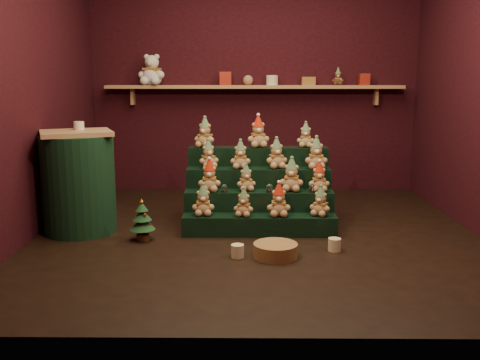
{
  "coord_description": "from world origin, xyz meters",
  "views": [
    {
      "loc": [
        -0.11,
        -4.73,
        1.41
      ],
      "look_at": [
        -0.16,
        0.25,
        0.46
      ],
      "focal_mm": 40.0,
      "sensor_mm": 36.0,
      "label": 1
    }
  ],
  "objects_px": {
    "snow_globe_c": "(312,188)",
    "mini_christmas_tree": "(142,220)",
    "snow_globe_b": "(269,188)",
    "snow_globe_a": "(224,188)",
    "side_table": "(79,182)",
    "brown_bear": "(338,77)",
    "riser_tier_front": "(259,225)",
    "mug_right": "(334,245)",
    "mug_left": "(238,251)",
    "wicker_basket": "(275,250)",
    "white_bear": "(152,66)"
  },
  "relations": [
    {
      "from": "snow_globe_a",
      "to": "snow_globe_b",
      "type": "bearing_deg",
      "value": -0.0
    },
    {
      "from": "mug_right",
      "to": "brown_bear",
      "type": "bearing_deg",
      "value": 80.77
    },
    {
      "from": "wicker_basket",
      "to": "white_bear",
      "type": "xyz_separation_m",
      "value": [
        -1.37,
        2.48,
        1.5
      ]
    },
    {
      "from": "mini_christmas_tree",
      "to": "snow_globe_b",
      "type": "bearing_deg",
      "value": 17.19
    },
    {
      "from": "snow_globe_b",
      "to": "wicker_basket",
      "type": "height_order",
      "value": "snow_globe_b"
    },
    {
      "from": "snow_globe_a",
      "to": "mini_christmas_tree",
      "type": "height_order",
      "value": "snow_globe_a"
    },
    {
      "from": "mini_christmas_tree",
      "to": "side_table",
      "type": "bearing_deg",
      "value": 156.04
    },
    {
      "from": "snow_globe_b",
      "to": "brown_bear",
      "type": "bearing_deg",
      "value": 62.31
    },
    {
      "from": "brown_bear",
      "to": "side_table",
      "type": "bearing_deg",
      "value": -140.65
    },
    {
      "from": "snow_globe_c",
      "to": "wicker_basket",
      "type": "xyz_separation_m",
      "value": [
        -0.38,
        -0.78,
        -0.34
      ]
    },
    {
      "from": "snow_globe_b",
      "to": "snow_globe_c",
      "type": "xyz_separation_m",
      "value": [
        0.39,
        0.0,
        -0.0
      ]
    },
    {
      "from": "wicker_basket",
      "to": "white_bear",
      "type": "bearing_deg",
      "value": 118.93
    },
    {
      "from": "riser_tier_front",
      "to": "mug_right",
      "type": "bearing_deg",
      "value": -37.13
    },
    {
      "from": "snow_globe_c",
      "to": "snow_globe_b",
      "type": "bearing_deg",
      "value": 180.0
    },
    {
      "from": "snow_globe_b",
      "to": "wicker_basket",
      "type": "bearing_deg",
      "value": -88.7
    },
    {
      "from": "snow_globe_c",
      "to": "wicker_basket",
      "type": "relative_size",
      "value": 0.22
    },
    {
      "from": "riser_tier_front",
      "to": "white_bear",
      "type": "distance_m",
      "value": 2.68
    },
    {
      "from": "mug_right",
      "to": "wicker_basket",
      "type": "relative_size",
      "value": 0.3
    },
    {
      "from": "wicker_basket",
      "to": "white_bear",
      "type": "relative_size",
      "value": 0.77
    },
    {
      "from": "riser_tier_front",
      "to": "brown_bear",
      "type": "height_order",
      "value": "brown_bear"
    },
    {
      "from": "snow_globe_c",
      "to": "mug_left",
      "type": "relative_size",
      "value": 0.76
    },
    {
      "from": "mini_christmas_tree",
      "to": "white_bear",
      "type": "bearing_deg",
      "value": 96.31
    },
    {
      "from": "snow_globe_c",
      "to": "side_table",
      "type": "xyz_separation_m",
      "value": [
        -2.15,
        -0.07,
        0.06
      ]
    },
    {
      "from": "riser_tier_front",
      "to": "mug_left",
      "type": "distance_m",
      "value": 0.66
    },
    {
      "from": "mini_christmas_tree",
      "to": "wicker_basket",
      "type": "distance_m",
      "value": 1.23
    },
    {
      "from": "snow_globe_a",
      "to": "side_table",
      "type": "distance_m",
      "value": 1.34
    },
    {
      "from": "snow_globe_b",
      "to": "side_table",
      "type": "distance_m",
      "value": 1.76
    },
    {
      "from": "wicker_basket",
      "to": "riser_tier_front",
      "type": "bearing_deg",
      "value": 100.31
    },
    {
      "from": "snow_globe_a",
      "to": "snow_globe_b",
      "type": "height_order",
      "value": "snow_globe_b"
    },
    {
      "from": "mug_right",
      "to": "white_bear",
      "type": "xyz_separation_m",
      "value": [
        -1.87,
        2.32,
        1.5
      ]
    },
    {
      "from": "riser_tier_front",
      "to": "snow_globe_b",
      "type": "height_order",
      "value": "snow_globe_b"
    },
    {
      "from": "side_table",
      "to": "mug_right",
      "type": "bearing_deg",
      "value": -35.82
    },
    {
      "from": "mug_right",
      "to": "wicker_basket",
      "type": "height_order",
      "value": "wicker_basket"
    },
    {
      "from": "wicker_basket",
      "to": "snow_globe_b",
      "type": "bearing_deg",
      "value": 91.3
    },
    {
      "from": "riser_tier_front",
      "to": "snow_globe_c",
      "type": "bearing_deg",
      "value": 18.08
    },
    {
      "from": "snow_globe_a",
      "to": "riser_tier_front",
      "type": "bearing_deg",
      "value": -26.18
    },
    {
      "from": "riser_tier_front",
      "to": "mini_christmas_tree",
      "type": "bearing_deg",
      "value": -169.64
    },
    {
      "from": "mini_christmas_tree",
      "to": "brown_bear",
      "type": "relative_size",
      "value": 1.91
    },
    {
      "from": "snow_globe_c",
      "to": "mug_right",
      "type": "bearing_deg",
      "value": -79.06
    },
    {
      "from": "snow_globe_a",
      "to": "snow_globe_b",
      "type": "distance_m",
      "value": 0.42
    },
    {
      "from": "mug_left",
      "to": "side_table",
      "type": "bearing_deg",
      "value": 153.81
    },
    {
      "from": "riser_tier_front",
      "to": "white_bear",
      "type": "height_order",
      "value": "white_bear"
    },
    {
      "from": "snow_globe_c",
      "to": "mini_christmas_tree",
      "type": "distance_m",
      "value": 1.58
    },
    {
      "from": "snow_globe_b",
      "to": "white_bear",
      "type": "height_order",
      "value": "white_bear"
    },
    {
      "from": "side_table",
      "to": "brown_bear",
      "type": "relative_size",
      "value": 4.72
    },
    {
      "from": "snow_globe_b",
      "to": "mini_christmas_tree",
      "type": "bearing_deg",
      "value": -162.81
    },
    {
      "from": "white_bear",
      "to": "wicker_basket",
      "type": "bearing_deg",
      "value": -50.54
    },
    {
      "from": "mug_left",
      "to": "wicker_basket",
      "type": "distance_m",
      "value": 0.3
    },
    {
      "from": "brown_bear",
      "to": "snow_globe_b",
      "type": "bearing_deg",
      "value": -112.1
    },
    {
      "from": "snow_globe_a",
      "to": "mug_right",
      "type": "relative_size",
      "value": 0.72
    }
  ]
}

